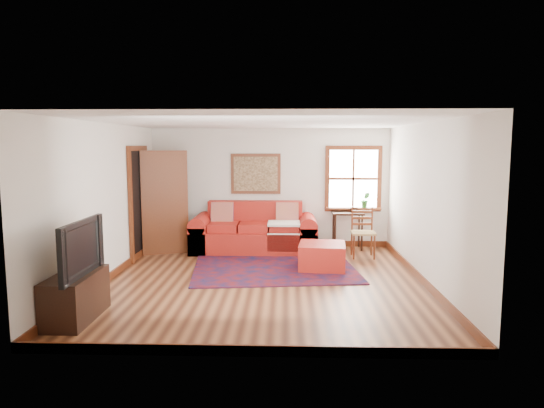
{
  "coord_description": "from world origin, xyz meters",
  "views": [
    {
      "loc": [
        0.36,
        -7.47,
        2.16
      ],
      "look_at": [
        0.11,
        0.6,
        1.17
      ],
      "focal_mm": 32.0,
      "sensor_mm": 36.0,
      "label": 1
    }
  ],
  "objects_px": {
    "red_ottoman": "(322,256)",
    "ladder_back_chair": "(363,230)",
    "side_table": "(348,218)",
    "media_cabinet": "(76,297)",
    "red_leather_sofa": "(255,235)"
  },
  "relations": [
    {
      "from": "red_ottoman",
      "to": "red_leather_sofa",
      "type": "bearing_deg",
      "value": 136.91
    },
    {
      "from": "red_leather_sofa",
      "to": "red_ottoman",
      "type": "xyz_separation_m",
      "value": [
        1.28,
        -1.43,
        -0.1
      ]
    },
    {
      "from": "red_leather_sofa",
      "to": "red_ottoman",
      "type": "relative_size",
      "value": 3.21
    },
    {
      "from": "side_table",
      "to": "ladder_back_chair",
      "type": "distance_m",
      "value": 0.76
    },
    {
      "from": "red_ottoman",
      "to": "ladder_back_chair",
      "type": "xyz_separation_m",
      "value": [
        0.85,
        0.96,
        0.29
      ]
    },
    {
      "from": "red_leather_sofa",
      "to": "media_cabinet",
      "type": "distance_m",
      "value": 4.46
    },
    {
      "from": "red_leather_sofa",
      "to": "ladder_back_chair",
      "type": "distance_m",
      "value": 2.18
    },
    {
      "from": "red_ottoman",
      "to": "media_cabinet",
      "type": "distance_m",
      "value": 4.13
    },
    {
      "from": "ladder_back_chair",
      "to": "red_leather_sofa",
      "type": "bearing_deg",
      "value": 167.59
    },
    {
      "from": "ladder_back_chair",
      "to": "media_cabinet",
      "type": "relative_size",
      "value": 0.91
    },
    {
      "from": "side_table",
      "to": "media_cabinet",
      "type": "bearing_deg",
      "value": -132.27
    },
    {
      "from": "side_table",
      "to": "ladder_back_chair",
      "type": "height_order",
      "value": "ladder_back_chair"
    },
    {
      "from": "red_leather_sofa",
      "to": "red_ottoman",
      "type": "bearing_deg",
      "value": -48.3
    },
    {
      "from": "red_ottoman",
      "to": "side_table",
      "type": "distance_m",
      "value": 1.85
    },
    {
      "from": "side_table",
      "to": "red_ottoman",
      "type": "bearing_deg",
      "value": -110.9
    }
  ]
}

